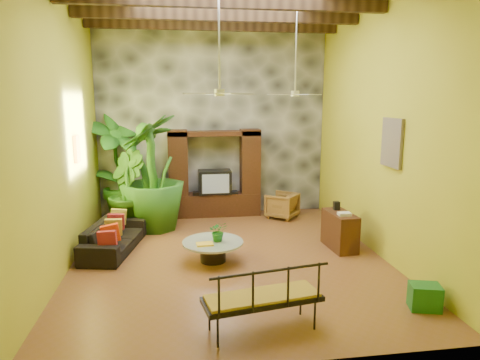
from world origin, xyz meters
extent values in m
plane|color=brown|center=(0.00, 0.00, 0.00)|extent=(7.00, 7.00, 0.00)
cube|color=gold|center=(0.00, 3.50, 2.50)|extent=(6.00, 0.02, 5.00)
cube|color=gold|center=(-3.00, 0.00, 2.50)|extent=(0.02, 7.00, 5.00)
cube|color=gold|center=(3.00, 0.00, 2.50)|extent=(0.02, 7.00, 5.00)
cube|color=#313337|center=(0.00, 3.44, 2.50)|extent=(5.98, 0.10, 4.98)
cube|color=#32200F|center=(0.00, 0.00, 4.78)|extent=(5.95, 0.16, 0.22)
cube|color=#32200F|center=(0.00, 1.30, 4.78)|extent=(5.95, 0.16, 0.22)
cube|color=#32200F|center=(0.00, 2.60, 4.78)|extent=(5.95, 0.16, 0.22)
cube|color=#321D0D|center=(0.00, 3.14, 0.30)|extent=(2.40, 0.50, 0.60)
cube|color=#321D0D|center=(-0.95, 3.14, 1.30)|extent=(0.50, 0.48, 2.00)
cube|color=#321D0D|center=(0.95, 3.14, 1.30)|extent=(0.50, 0.48, 2.00)
cube|color=#321D0D|center=(0.00, 3.14, 2.20)|extent=(2.40, 0.48, 0.12)
cube|color=black|center=(0.00, 3.12, 0.92)|extent=(0.85, 0.52, 0.62)
cube|color=#8C99A8|center=(0.00, 2.85, 0.92)|extent=(0.70, 0.02, 0.50)
cylinder|color=silver|center=(-0.20, -0.40, 4.10)|extent=(0.04, 0.04, 1.80)
cylinder|color=silver|center=(-0.20, -0.40, 3.20)|extent=(0.18, 0.18, 0.12)
cube|color=silver|center=(0.15, -0.31, 3.18)|extent=(0.58, 0.26, 0.01)
cube|color=silver|center=(-0.29, -0.05, 3.18)|extent=(0.26, 0.58, 0.01)
cube|color=silver|center=(-0.55, -0.49, 3.18)|extent=(0.58, 0.26, 0.01)
cube|color=silver|center=(-0.11, -0.75, 3.18)|extent=(0.26, 0.58, 0.01)
cylinder|color=silver|center=(1.60, 1.20, 4.10)|extent=(0.04, 0.04, 1.80)
cylinder|color=silver|center=(1.60, 1.20, 3.20)|extent=(0.18, 0.18, 0.12)
cube|color=silver|center=(1.95, 1.29, 3.18)|extent=(0.58, 0.26, 0.01)
cube|color=silver|center=(1.51, 1.55, 3.18)|extent=(0.26, 0.58, 0.01)
cube|color=silver|center=(1.25, 1.11, 3.18)|extent=(0.58, 0.26, 0.01)
cube|color=silver|center=(1.69, 0.85, 3.18)|extent=(0.26, 0.58, 0.01)
cube|color=yellow|center=(-2.96, 1.00, 2.10)|extent=(0.06, 0.32, 0.55)
cube|color=#255188|center=(2.96, -0.60, 2.30)|extent=(0.06, 0.70, 0.90)
imported|color=black|center=(-2.30, 0.75, 0.30)|extent=(1.19, 2.17, 0.60)
imported|color=#926035|center=(1.72, 2.65, 0.33)|extent=(1.02, 1.01, 0.67)
imported|color=#24691B|center=(-2.49, 3.15, 1.42)|extent=(1.80, 1.65, 2.83)
imported|color=#275917|center=(-2.19, 2.13, 0.96)|extent=(1.13, 1.26, 1.92)
imported|color=#255C18|center=(-1.56, 2.17, 1.37)|extent=(2.00, 2.00, 2.75)
cylinder|color=black|center=(-0.33, -0.13, 0.18)|extent=(0.50, 0.50, 0.36)
cylinder|color=silver|center=(-0.33, -0.13, 0.38)|extent=(1.17, 1.17, 0.04)
imported|color=#1B6A23|center=(-0.22, -0.11, 0.59)|extent=(0.36, 0.32, 0.39)
cube|color=yellow|center=(-0.49, -0.31, 0.42)|extent=(0.33, 0.24, 0.03)
cube|color=black|center=(0.13, -2.72, 0.45)|extent=(1.68, 0.81, 0.06)
cube|color=olive|center=(0.13, -2.72, 0.49)|extent=(1.59, 0.74, 0.06)
cube|color=black|center=(0.13, -3.00, 0.72)|extent=(1.59, 0.32, 0.54)
cube|color=#3D2413|center=(2.36, 0.21, 0.38)|extent=(0.50, 0.99, 0.77)
cube|color=#217B35|center=(2.65, -2.49, 0.19)|extent=(0.51, 0.43, 0.38)
camera|label=1|loc=(-0.95, -7.96, 3.13)|focal=32.00mm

